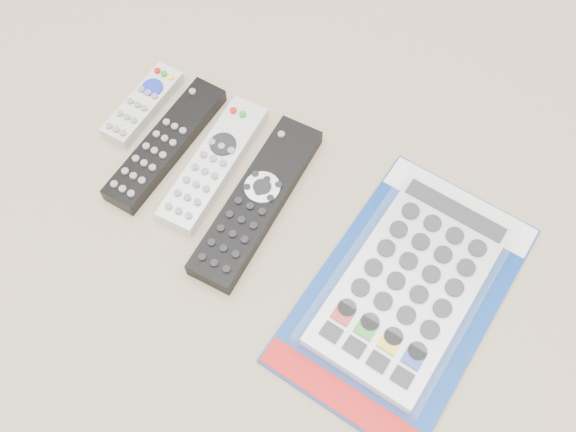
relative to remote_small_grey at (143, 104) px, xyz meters
The scene contains 5 objects.
remote_small_grey is the anchor object (origin of this frame).
remote_slim_black 0.07m from the remote_small_grey, 31.81° to the right, with size 0.05×0.20×0.02m.
remote_silver_dvd 0.13m from the remote_small_grey, 14.52° to the right, with size 0.06×0.20×0.02m.
remote_large_black 0.21m from the remote_small_grey, 14.91° to the right, with size 0.06×0.23×0.03m.
jumbo_remote_packaged 0.41m from the remote_small_grey, ahead, with size 0.21×0.33×0.04m.
Camera 1 is at (0.21, -0.29, 0.68)m, focal length 40.00 mm.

